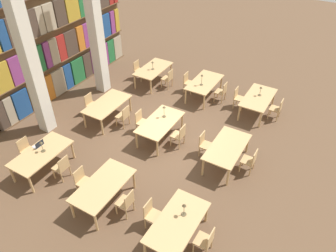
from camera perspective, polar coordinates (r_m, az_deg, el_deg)
ground_plane at (r=11.87m, az=-1.00°, el=-2.15°), size 40.00×40.00×0.00m
bookshelf_bank at (r=13.75m, az=-21.38°, el=13.83°), size 9.65×0.35×5.50m
pillar_left at (r=11.67m, az=-23.25°, el=11.41°), size 0.45×0.45×6.00m
pillar_center at (r=13.68m, az=-12.68°, el=17.16°), size 0.45×0.45×6.00m
reading_table_0 at (r=8.56m, az=1.65°, el=-16.55°), size 1.91×1.00×0.73m
chair_0 at (r=8.55m, az=6.58°, el=-19.21°), size 0.42×0.40×0.87m
chair_1 at (r=8.97m, az=-2.82°, el=-15.08°), size 0.42×0.40×0.87m
desk_lamp_0 at (r=8.42m, az=2.82°, el=-14.00°), size 0.14×0.14×0.41m
reading_table_1 at (r=10.64m, az=10.26°, el=-3.80°), size 1.91×1.00×0.73m
chair_2 at (r=10.64m, az=14.11°, el=-5.82°), size 0.42×0.40×0.87m
chair_3 at (r=10.98m, az=6.44°, el=-3.12°), size 0.42×0.40×0.87m
reading_table_2 at (r=13.27m, az=15.43°, el=4.62°), size 1.91×1.00×0.73m
chair_4 at (r=13.24m, az=18.46°, el=2.91°), size 0.42×0.40×0.87m
chair_5 at (r=13.52m, az=12.15°, el=4.90°), size 0.42×0.40×0.87m
desk_lamp_1 at (r=13.22m, az=15.83°, el=6.13°), size 0.14×0.14×0.39m
reading_table_3 at (r=9.50m, az=-11.21°, el=-10.27°), size 1.91×1.00×0.73m
chair_6 at (r=9.27m, az=-7.28°, el=-13.01°), size 0.42×0.40×0.87m
chair_7 at (r=10.04m, az=-14.60°, el=-9.20°), size 0.42×0.40×0.87m
reading_table_4 at (r=11.49m, az=-1.38°, el=0.46°), size 1.91×1.00×0.73m
chair_8 at (r=11.28m, az=1.98°, el=-1.57°), size 0.42×0.40×0.87m
chair_9 at (r=11.93m, az=-4.63°, el=0.83°), size 0.42×0.40×0.87m
desk_lamp_2 at (r=11.50m, az=-0.69°, el=2.88°), size 0.14×0.14×0.46m
reading_table_5 at (r=13.89m, az=6.36°, el=7.42°), size 1.91×1.00×0.73m
chair_10 at (r=13.78m, az=9.35°, el=5.96°), size 0.42×0.40×0.87m
chair_11 at (r=14.30m, az=3.54°, el=7.68°), size 0.42×0.40×0.87m
desk_lamp_3 at (r=13.45m, az=5.92°, el=8.34°), size 0.14×0.14×0.48m
reading_table_6 at (r=10.99m, az=-21.20°, el=-4.64°), size 1.91×1.00×0.73m
chair_12 at (r=10.63m, az=-17.98°, el=-6.77°), size 0.42×0.40×0.87m
chair_13 at (r=11.65m, az=-23.38°, el=-3.80°), size 0.42×0.40×0.87m
desk_lamp_4 at (r=10.81m, az=-21.17°, el=-3.06°), size 0.14×0.14×0.39m
laptop at (r=11.20m, az=-21.64°, el=-3.08°), size 0.32×0.22×0.21m
reading_table_7 at (r=12.64m, az=-10.53°, el=3.63°), size 1.91×1.00×0.73m
chair_14 at (r=12.29m, az=-7.73°, el=1.80°), size 0.42×0.40×0.87m
chair_15 at (r=13.17m, az=-13.22°, el=3.78°), size 0.42×0.40×0.87m
reading_table_8 at (r=14.86m, az=-2.58°, el=9.77°), size 1.91×1.00×0.73m
chair_16 at (r=14.57m, az=0.01°, el=8.35°), size 0.42×0.40×0.87m
chair_17 at (r=15.32m, az=-5.13°, el=9.76°), size 0.42×0.40×0.87m
desk_lamp_5 at (r=14.62m, az=-2.69°, el=10.74°), size 0.14×0.14×0.39m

